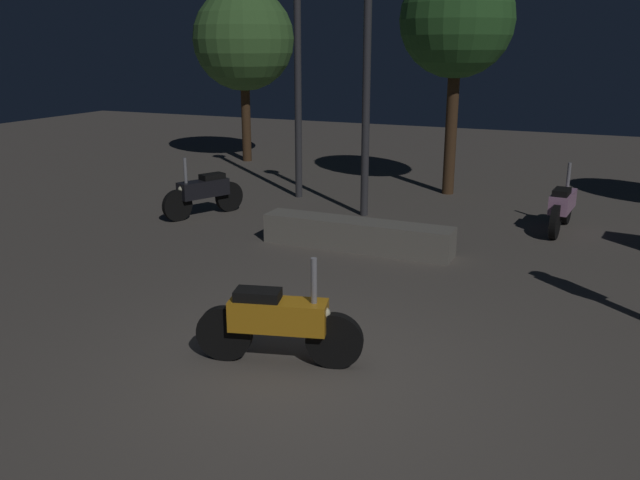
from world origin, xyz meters
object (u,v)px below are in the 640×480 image
at_px(motorcycle_orange_foreground, 278,322).
at_px(motorcycle_black_parked_left, 204,192).
at_px(streetlamp_far, 367,51).
at_px(streetlamp_near, 297,25).
at_px(motorcycle_pink_parked_right, 562,206).

height_order(motorcycle_orange_foreground, motorcycle_black_parked_left, same).
distance_m(motorcycle_orange_foreground, streetlamp_far, 6.54).
bearing_deg(streetlamp_near, motorcycle_black_parked_left, -113.08).
height_order(motorcycle_pink_parked_right, streetlamp_near, streetlamp_near).
relative_size(motorcycle_pink_parked_right, streetlamp_near, 0.31).
xyz_separation_m(motorcycle_orange_foreground, motorcycle_black_parked_left, (-3.94, 4.70, 0.00)).
distance_m(motorcycle_black_parked_left, streetlamp_near, 3.74).
distance_m(motorcycle_black_parked_left, streetlamp_far, 3.84).
relative_size(motorcycle_black_parked_left, motorcycle_pink_parked_right, 0.93).
bearing_deg(streetlamp_near, motorcycle_pink_parked_right, -6.41).
xyz_separation_m(motorcycle_orange_foreground, streetlamp_near, (-3.04, 6.82, 2.95)).
relative_size(motorcycle_black_parked_left, streetlamp_near, 0.29).
height_order(motorcycle_orange_foreground, streetlamp_far, streetlamp_far).
distance_m(motorcycle_black_parked_left, motorcycle_pink_parked_right, 6.26).
bearing_deg(motorcycle_orange_foreground, streetlamp_near, 99.15).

